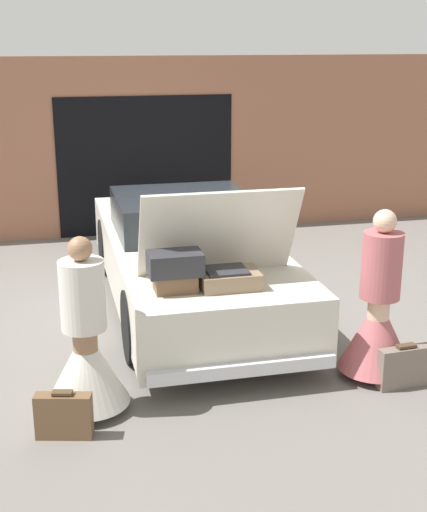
{
  "coord_description": "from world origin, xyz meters",
  "views": [
    {
      "loc": [
        -1.56,
        -7.87,
        3.06
      ],
      "look_at": [
        0.0,
        -1.3,
        0.99
      ],
      "focal_mm": 50.0,
      "sensor_mm": 36.0,
      "label": 1
    }
  ],
  "objects_px": {
    "person_right": "(378,319)",
    "suitcase_beside_left_person": "(64,416)",
    "car": "(188,257)",
    "suitcase_beside_right_person": "(404,367)",
    "person_left": "(86,352)"
  },
  "relations": [
    {
      "from": "suitcase_beside_left_person",
      "to": "suitcase_beside_right_person",
      "type": "relative_size",
      "value": 0.91
    },
    {
      "from": "suitcase_beside_right_person",
      "to": "car",
      "type": "bearing_deg",
      "value": 120.59
    },
    {
      "from": "person_right",
      "to": "suitcase_beside_right_person",
      "type": "bearing_deg",
      "value": -162.32
    },
    {
      "from": "person_right",
      "to": "suitcase_beside_left_person",
      "type": "bearing_deg",
      "value": 87.07
    },
    {
      "from": "person_left",
      "to": "person_right",
      "type": "distance_m",
      "value": 2.68
    },
    {
      "from": "car",
      "to": "suitcase_beside_right_person",
      "type": "xyz_separation_m",
      "value": [
        1.5,
        -2.53,
        -0.4
      ]
    },
    {
      "from": "suitcase_beside_left_person",
      "to": "suitcase_beside_right_person",
      "type": "distance_m",
      "value": 3.05
    },
    {
      "from": "car",
      "to": "person_right",
      "type": "xyz_separation_m",
      "value": [
        1.34,
        -2.25,
        -0.03
      ]
    },
    {
      "from": "person_right",
      "to": "suitcase_beside_right_person",
      "type": "distance_m",
      "value": 0.49
    },
    {
      "from": "car",
      "to": "suitcase_beside_left_person",
      "type": "relative_size",
      "value": 10.3
    },
    {
      "from": "person_left",
      "to": "suitcase_beside_right_person",
      "type": "distance_m",
      "value": 2.86
    },
    {
      "from": "car",
      "to": "suitcase_beside_left_person",
      "type": "height_order",
      "value": "car"
    },
    {
      "from": "car",
      "to": "suitcase_beside_right_person",
      "type": "distance_m",
      "value": 2.97
    },
    {
      "from": "car",
      "to": "person_right",
      "type": "bearing_deg",
      "value": -59.25
    },
    {
      "from": "person_left",
      "to": "car",
      "type": "bearing_deg",
      "value": 161.98
    }
  ]
}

